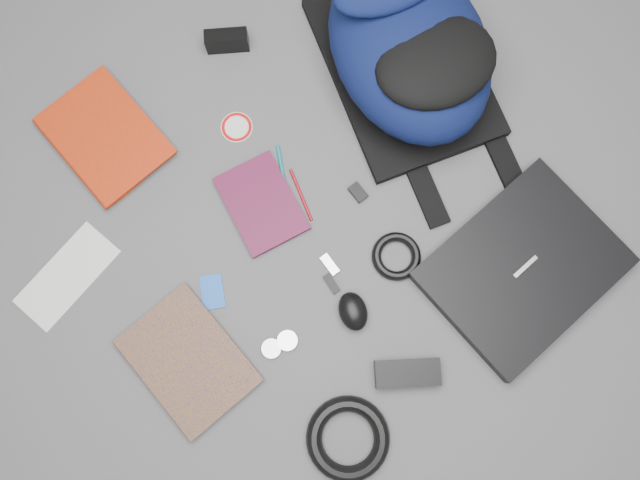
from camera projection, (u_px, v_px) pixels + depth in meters
name	position (u px, v px, depth m)	size (l,w,h in m)	color
ground	(320.00, 242.00, 1.45)	(4.00, 4.00, 0.00)	#4F4F51
backpack	(409.00, 47.00, 1.42)	(0.37, 0.54, 0.23)	black
laptop	(522.00, 268.00, 1.42)	(0.41, 0.32, 0.04)	black
textbook_red	(69.00, 165.00, 1.47)	(0.21, 0.29, 0.03)	#972008
comic_book	(152.00, 391.00, 1.38)	(0.21, 0.28, 0.02)	#A8600C
envelope	(67.00, 276.00, 1.44)	(0.24, 0.11, 0.00)	silver
dvd_case	(261.00, 204.00, 1.46)	(0.15, 0.21, 0.02)	#3F0C22
compact_camera	(227.00, 41.00, 1.52)	(0.10, 0.04, 0.06)	black
sticker_disc	(237.00, 127.00, 1.50)	(0.08, 0.08, 0.00)	silver
pen_teal	(283.00, 176.00, 1.48)	(0.01, 0.01, 0.15)	#0E6E7F
pen_red	(301.00, 195.00, 1.47)	(0.01, 0.01, 0.13)	maroon
id_badge	(212.00, 292.00, 1.43)	(0.05, 0.08, 0.00)	#174DB2
usb_black	(332.00, 284.00, 1.43)	(0.02, 0.05, 0.01)	black
usb_silver	(330.00, 265.00, 1.44)	(0.02, 0.05, 0.01)	silver
key_fob	(358.00, 192.00, 1.47)	(0.03, 0.04, 0.01)	black
mouse	(353.00, 311.00, 1.40)	(0.06, 0.09, 0.05)	black
headphone_left	(271.00, 349.00, 1.40)	(0.04, 0.04, 0.01)	#A4A4A6
headphone_right	(287.00, 341.00, 1.41)	(0.05, 0.05, 0.01)	silver
cable_coil	(396.00, 256.00, 1.44)	(0.11, 0.11, 0.02)	black
power_brick	(407.00, 373.00, 1.38)	(0.14, 0.06, 0.04)	black
power_cord_coil	(348.00, 439.00, 1.35)	(0.18, 0.18, 0.04)	black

